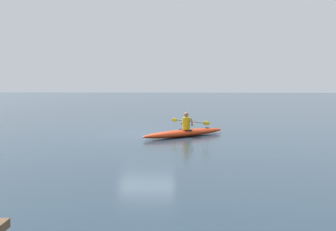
# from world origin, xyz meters

# --- Properties ---
(ground_plane) EXTENTS (160.00, 160.00, 0.00)m
(ground_plane) POSITION_xyz_m (0.00, 0.00, 0.00)
(ground_plane) COLOR #233847
(kayak) EXTENTS (3.78, 3.51, 0.30)m
(kayak) POSITION_xyz_m (-1.74, 0.90, 0.15)
(kayak) COLOR red
(kayak) RESTS_ON ground
(kayaker) EXTENTS (1.69, 1.85, 0.74)m
(kayaker) POSITION_xyz_m (-1.82, 0.82, 0.62)
(kayaker) COLOR yellow
(kayaker) RESTS_ON kayak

